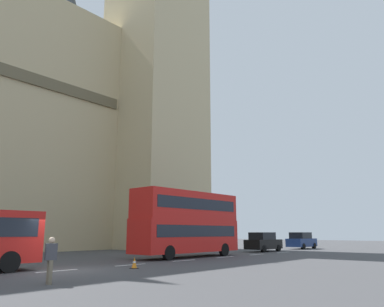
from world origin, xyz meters
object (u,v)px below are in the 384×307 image
(double_decker_bus, at_px, (187,221))
(traffic_cone_middle, at_px, (134,263))
(sedan_trailing, at_px, (302,241))
(pedestrian_near_cones, at_px, (51,259))
(sedan_lead, at_px, (263,242))

(double_decker_bus, distance_m, traffic_cone_middle, 9.59)
(sedan_trailing, height_order, traffic_cone_middle, sedan_trailing)
(traffic_cone_middle, distance_m, pedestrian_near_cones, 6.50)
(pedestrian_near_cones, bearing_deg, double_decker_bus, 23.42)
(pedestrian_near_cones, bearing_deg, sedan_trailing, 10.50)
(traffic_cone_middle, relative_size, pedestrian_near_cones, 0.34)
(sedan_trailing, relative_size, pedestrian_near_cones, 2.60)
(pedestrian_near_cones, bearing_deg, traffic_cone_middle, 21.63)
(traffic_cone_middle, xyz_separation_m, pedestrian_near_cones, (-6.01, -2.39, 0.63))
(sedan_trailing, distance_m, pedestrian_near_cones, 34.65)
(sedan_lead, relative_size, pedestrian_near_cones, 2.60)
(sedan_lead, xyz_separation_m, pedestrian_near_cones, (-25.83, -6.42, -0.00))
(sedan_trailing, xyz_separation_m, traffic_cone_middle, (-28.06, -3.93, -0.63))
(sedan_lead, height_order, pedestrian_near_cones, sedan_lead)
(sedan_lead, bearing_deg, pedestrian_near_cones, -166.05)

